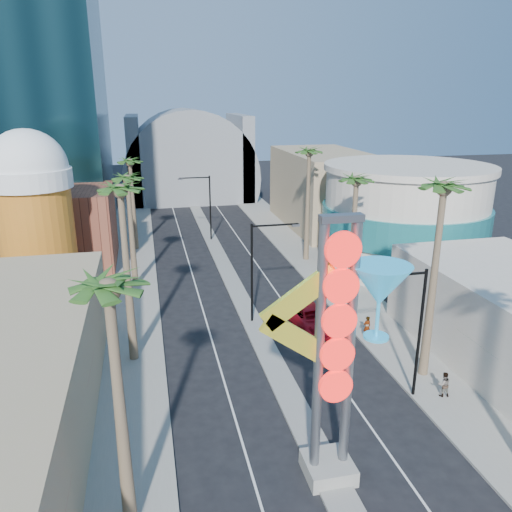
{
  "coord_description": "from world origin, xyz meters",
  "views": [
    {
      "loc": [
        -7.48,
        -15.0,
        17.0
      ],
      "look_at": [
        0.43,
        20.49,
        5.31
      ],
      "focal_mm": 35.0,
      "sensor_mm": 36.0,
      "label": 1
    }
  ],
  "objects_px": {
    "neon_sign": "(354,333)",
    "red_pickup": "(311,318)",
    "pedestrian_a": "(367,327)",
    "pedestrian_b": "(444,384)"
  },
  "relations": [
    {
      "from": "pedestrian_a",
      "to": "pedestrian_b",
      "type": "height_order",
      "value": "pedestrian_a"
    },
    {
      "from": "neon_sign",
      "to": "red_pickup",
      "type": "height_order",
      "value": "neon_sign"
    },
    {
      "from": "neon_sign",
      "to": "red_pickup",
      "type": "xyz_separation_m",
      "value": [
        3.41,
        15.14,
        -6.51
      ]
    },
    {
      "from": "neon_sign",
      "to": "pedestrian_a",
      "type": "height_order",
      "value": "neon_sign"
    },
    {
      "from": "pedestrian_b",
      "to": "neon_sign",
      "type": "bearing_deg",
      "value": 37.17
    },
    {
      "from": "neon_sign",
      "to": "pedestrian_a",
      "type": "bearing_deg",
      "value": 61.48
    },
    {
      "from": "neon_sign",
      "to": "pedestrian_a",
      "type": "xyz_separation_m",
      "value": [
        6.77,
        12.45,
        -6.33
      ]
    },
    {
      "from": "pedestrian_a",
      "to": "red_pickup",
      "type": "bearing_deg",
      "value": -48.45
    },
    {
      "from": "neon_sign",
      "to": "pedestrian_a",
      "type": "distance_m",
      "value": 15.52
    },
    {
      "from": "red_pickup",
      "to": "pedestrian_b",
      "type": "height_order",
      "value": "pedestrian_b"
    }
  ]
}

